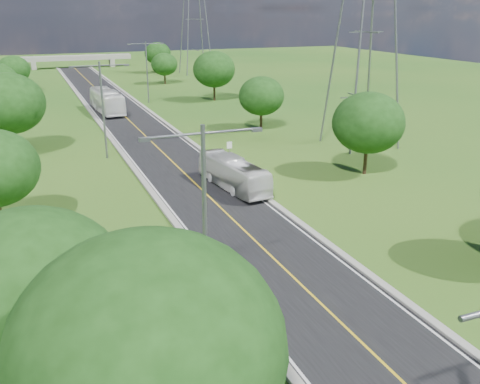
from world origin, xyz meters
name	(u,v)px	position (x,y,z in m)	size (l,w,h in m)	color
ground	(135,126)	(0.00, 60.00, 0.00)	(260.00, 260.00, 0.00)	#1F5317
road	(127,118)	(0.00, 66.00, 0.03)	(8.00, 150.00, 0.06)	black
curb_left	(96,120)	(-4.25, 66.00, 0.11)	(0.50, 150.00, 0.22)	gray
curb_right	(155,115)	(4.25, 66.00, 0.11)	(0.50, 150.00, 0.22)	gray
speed_limit_sign	(229,149)	(5.20, 37.98, 1.60)	(0.55, 0.09, 2.40)	slate
overpass	(73,59)	(0.00, 140.00, 2.41)	(30.00, 3.00, 3.20)	gray
streetlight_near_left	(204,208)	(-6.00, 12.00, 5.94)	(5.90, 0.25, 10.00)	slate
streetlight_mid_left	(102,102)	(-6.00, 45.00, 5.94)	(5.90, 0.25, 10.00)	slate
streetlight_far_right	(147,67)	(6.00, 78.00, 5.94)	(5.90, 0.25, 10.00)	slate
power_tower_near	(367,18)	(22.00, 40.00, 14.01)	(9.00, 6.40, 28.00)	slate
power_tower_far	(194,13)	(26.00, 115.00, 14.01)	(9.00, 6.40, 28.00)	slate
tree_la	(32,290)	(-14.00, 8.00, 5.27)	(7.14, 7.14, 8.30)	black
tree_lc	(8,104)	(-15.00, 50.00, 5.58)	(7.56, 7.56, 8.79)	black
tree_le	(14,69)	(-14.50, 98.00, 4.33)	(5.88, 5.88, 6.84)	black
tree_lf	(149,348)	(-11.00, 2.00, 5.89)	(7.98, 7.98, 9.28)	black
tree_rb	(368,123)	(16.00, 30.00, 4.95)	(6.72, 6.72, 7.82)	black
tree_rc	(261,96)	(15.00, 52.00, 4.33)	(5.88, 5.88, 6.84)	black
tree_rd	(214,69)	(17.00, 76.00, 5.27)	(7.14, 7.14, 8.30)	black
tree_re	(164,64)	(14.50, 100.00, 4.02)	(5.46, 5.46, 6.35)	black
tree_rf	(158,53)	(18.00, 120.00, 4.64)	(6.30, 6.30, 7.33)	black
bus_outbound	(233,173)	(2.71, 30.53, 1.40)	(2.26, 9.64, 2.68)	silver
bus_inbound	(107,101)	(-1.81, 71.42, 1.76)	(2.85, 12.20, 3.40)	white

